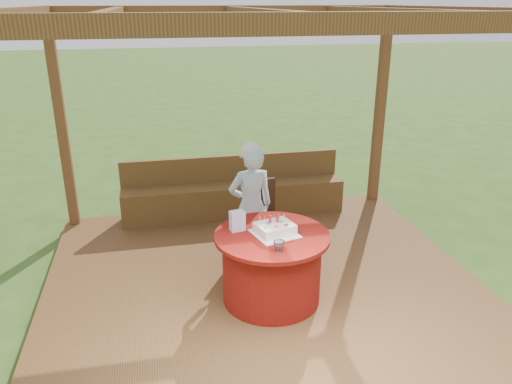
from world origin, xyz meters
TOP-DOWN VIEW (x-y plane):
  - ground at (0.00, 0.00)m, footprint 60.00×60.00m
  - deck at (0.00, 0.00)m, footprint 4.50×4.00m
  - pergola at (0.00, 0.00)m, footprint 4.50×4.00m
  - bench at (0.00, 1.72)m, footprint 3.00×0.42m
  - table at (0.01, -0.43)m, footprint 1.10×1.10m
  - chair at (0.14, 0.60)m, footprint 0.45×0.45m
  - elderly_woman at (-0.04, 0.34)m, footprint 0.53×0.38m
  - birthday_cake at (0.04, -0.43)m, footprint 0.48×0.48m
  - gift_bag at (-0.29, -0.28)m, footprint 0.15×0.11m
  - drinking_glass at (-0.01, -0.78)m, footprint 0.11×0.11m

SIDE VIEW (x-z plane):
  - ground at x=0.00m, z-range 0.00..0.00m
  - deck at x=0.00m, z-range 0.00..0.12m
  - bench at x=0.00m, z-range -0.02..0.79m
  - table at x=0.01m, z-range 0.13..0.83m
  - chair at x=0.14m, z-range 0.16..1.01m
  - elderly_woman at x=-0.04m, z-range 0.12..1.53m
  - drinking_glass at x=-0.01m, z-range 0.83..0.93m
  - birthday_cake at x=0.04m, z-range 0.79..0.97m
  - gift_bag at x=-0.29m, z-range 0.83..1.02m
  - pergola at x=0.00m, z-range 1.05..3.77m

